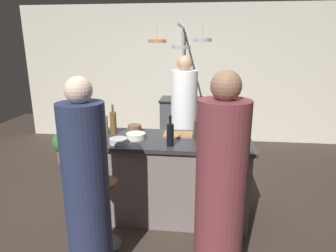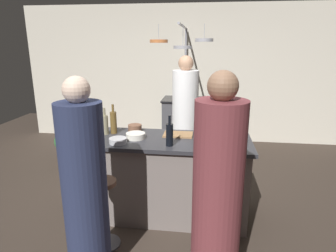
{
  "view_description": "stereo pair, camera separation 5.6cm",
  "coord_description": "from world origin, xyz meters",
  "px_view_note": "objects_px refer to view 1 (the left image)",
  "views": [
    {
      "loc": [
        0.35,
        -2.94,
        1.87
      ],
      "look_at": [
        0.0,
        0.15,
        1.0
      ],
      "focal_mm": 31.26,
      "sensor_mm": 36.0,
      "label": 1
    },
    {
      "loc": [
        0.41,
        -2.94,
        1.87
      ],
      "look_at": [
        0.0,
        0.15,
        1.0
      ],
      "focal_mm": 31.26,
      "sensor_mm": 36.0,
      "label": 2
    }
  ],
  "objects_px": {
    "wine_bottle_white": "(105,125)",
    "mixing_bowl_ceramic": "(136,136)",
    "guest_left": "(87,191)",
    "potted_plant": "(64,144)",
    "wine_bottle_dark": "(170,134)",
    "guest_right": "(220,198)",
    "stove_range": "(182,122)",
    "wine_glass_near_left_guest": "(224,126)",
    "wine_bottle_amber": "(113,122)",
    "wine_bottle_red": "(218,129)",
    "bar_stool_left": "(105,211)",
    "mixing_bowl_steel": "(118,141)",
    "pepper_mill": "(196,131)",
    "cutting_board": "(178,134)",
    "chef": "(184,122)",
    "wine_glass_by_chef": "(90,132)",
    "wine_bottle_rose": "(240,128)",
    "mixing_bowl_wooden": "(135,128)",
    "bar_stool_right": "(218,218)"
  },
  "relations": [
    {
      "from": "wine_bottle_white",
      "to": "mixing_bowl_ceramic",
      "type": "bearing_deg",
      "value": -15.84
    },
    {
      "from": "guest_left",
      "to": "potted_plant",
      "type": "xyz_separation_m",
      "value": [
        -1.34,
        2.31,
        -0.47
      ]
    },
    {
      "from": "guest_left",
      "to": "wine_bottle_dark",
      "type": "xyz_separation_m",
      "value": [
        0.57,
        0.76,
        0.25
      ]
    },
    {
      "from": "guest_left",
      "to": "guest_right",
      "type": "distance_m",
      "value": 1.03
    },
    {
      "from": "stove_range",
      "to": "wine_glass_near_left_guest",
      "type": "xyz_separation_m",
      "value": [
        0.61,
        -2.23,
        0.56
      ]
    },
    {
      "from": "wine_bottle_amber",
      "to": "mixing_bowl_ceramic",
      "type": "distance_m",
      "value": 0.34
    },
    {
      "from": "wine_bottle_amber",
      "to": "mixing_bowl_ceramic",
      "type": "bearing_deg",
      "value": -27.99
    },
    {
      "from": "wine_bottle_red",
      "to": "bar_stool_left",
      "type": "bearing_deg",
      "value": -149.42
    },
    {
      "from": "guest_left",
      "to": "wine_glass_near_left_guest",
      "type": "xyz_separation_m",
      "value": [
        1.12,
        1.19,
        0.23
      ]
    },
    {
      "from": "wine_bottle_white",
      "to": "wine_bottle_dark",
      "type": "relative_size",
      "value": 0.97
    },
    {
      "from": "guest_left",
      "to": "mixing_bowl_steel",
      "type": "xyz_separation_m",
      "value": [
        0.04,
        0.76,
        0.16
      ]
    },
    {
      "from": "potted_plant",
      "to": "pepper_mill",
      "type": "xyz_separation_m",
      "value": [
        2.16,
        -1.35,
        0.71
      ]
    },
    {
      "from": "guest_right",
      "to": "wine_bottle_dark",
      "type": "bearing_deg",
      "value": 119.41
    },
    {
      "from": "cutting_board",
      "to": "wine_bottle_white",
      "type": "height_order",
      "value": "wine_bottle_white"
    },
    {
      "from": "wine_glass_near_left_guest",
      "to": "mixing_bowl_steel",
      "type": "xyz_separation_m",
      "value": [
        -1.08,
        -0.43,
        -0.08
      ]
    },
    {
      "from": "chef",
      "to": "mixing_bowl_steel",
      "type": "xyz_separation_m",
      "value": [
        -0.59,
        -1.3,
        0.13
      ]
    },
    {
      "from": "bar_stool_left",
      "to": "wine_glass_by_chef",
      "type": "bearing_deg",
      "value": 120.55
    },
    {
      "from": "wine_bottle_red",
      "to": "wine_bottle_amber",
      "type": "xyz_separation_m",
      "value": [
        -1.15,
        0.13,
        0.0
      ]
    },
    {
      "from": "guest_left",
      "to": "guest_right",
      "type": "height_order",
      "value": "guest_right"
    },
    {
      "from": "wine_bottle_white",
      "to": "cutting_board",
      "type": "bearing_deg",
      "value": 4.66
    },
    {
      "from": "cutting_board",
      "to": "wine_bottle_rose",
      "type": "bearing_deg",
      "value": -4.77
    },
    {
      "from": "potted_plant",
      "to": "wine_glass_near_left_guest",
      "type": "relative_size",
      "value": 3.56
    },
    {
      "from": "guest_right",
      "to": "mixing_bowl_ceramic",
      "type": "xyz_separation_m",
      "value": [
        -0.84,
        0.98,
        0.13
      ]
    },
    {
      "from": "potted_plant",
      "to": "wine_bottle_white",
      "type": "distance_m",
      "value": 1.85
    },
    {
      "from": "wine_bottle_red",
      "to": "mixing_bowl_wooden",
      "type": "height_order",
      "value": "wine_bottle_red"
    },
    {
      "from": "mixing_bowl_wooden",
      "to": "wine_glass_near_left_guest",
      "type": "bearing_deg",
      "value": -0.19
    },
    {
      "from": "pepper_mill",
      "to": "wine_bottle_red",
      "type": "height_order",
      "value": "wine_bottle_red"
    },
    {
      "from": "wine_bottle_dark",
      "to": "chef",
      "type": "bearing_deg",
      "value": 87.5
    },
    {
      "from": "wine_glass_by_chef",
      "to": "wine_bottle_rose",
      "type": "bearing_deg",
      "value": 9.63
    },
    {
      "from": "guest_right",
      "to": "mixing_bowl_ceramic",
      "type": "distance_m",
      "value": 1.3
    },
    {
      "from": "bar_stool_left",
      "to": "mixing_bowl_wooden",
      "type": "height_order",
      "value": "mixing_bowl_wooden"
    },
    {
      "from": "chef",
      "to": "wine_bottle_white",
      "type": "bearing_deg",
      "value": -128.84
    },
    {
      "from": "pepper_mill",
      "to": "stove_range",
      "type": "bearing_deg",
      "value": 97.3
    },
    {
      "from": "bar_stool_left",
      "to": "wine_glass_by_chef",
      "type": "xyz_separation_m",
      "value": [
        -0.26,
        0.44,
        0.63
      ]
    },
    {
      "from": "chef",
      "to": "wine_bottle_red",
      "type": "distance_m",
      "value": 1.19
    },
    {
      "from": "chef",
      "to": "bar_stool_left",
      "type": "distance_m",
      "value": 1.87
    },
    {
      "from": "wine_bottle_amber",
      "to": "wine_glass_by_chef",
      "type": "relative_size",
      "value": 2.28
    },
    {
      "from": "wine_glass_near_left_guest",
      "to": "mixing_bowl_steel",
      "type": "relative_size",
      "value": 0.82
    },
    {
      "from": "mixing_bowl_wooden",
      "to": "wine_bottle_dark",
      "type": "bearing_deg",
      "value": -43.6
    },
    {
      "from": "guest_left",
      "to": "wine_bottle_white",
      "type": "bearing_deg",
      "value": 100.12
    },
    {
      "from": "bar_stool_right",
      "to": "wine_glass_near_left_guest",
      "type": "height_order",
      "value": "wine_glass_near_left_guest"
    },
    {
      "from": "potted_plant",
      "to": "wine_glass_near_left_guest",
      "type": "height_order",
      "value": "wine_glass_near_left_guest"
    },
    {
      "from": "bar_stool_left",
      "to": "guest_right",
      "type": "height_order",
      "value": "guest_right"
    },
    {
      "from": "wine_bottle_rose",
      "to": "wine_glass_by_chef",
      "type": "xyz_separation_m",
      "value": [
        -1.54,
        -0.26,
        -0.02
      ]
    },
    {
      "from": "guest_right",
      "to": "wine_bottle_amber",
      "type": "xyz_separation_m",
      "value": [
        -1.13,
        1.13,
        0.24
      ]
    },
    {
      "from": "bar_stool_left",
      "to": "mixing_bowl_wooden",
      "type": "bearing_deg",
      "value": 82.68
    },
    {
      "from": "bar_stool_right",
      "to": "cutting_board",
      "type": "distance_m",
      "value": 1.02
    },
    {
      "from": "bar_stool_left",
      "to": "potted_plant",
      "type": "bearing_deg",
      "value": 124.45
    },
    {
      "from": "bar_stool_right",
      "to": "wine_bottle_dark",
      "type": "relative_size",
      "value": 2.21
    },
    {
      "from": "potted_plant",
      "to": "wine_bottle_red",
      "type": "distance_m",
      "value": 2.83
    }
  ]
}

